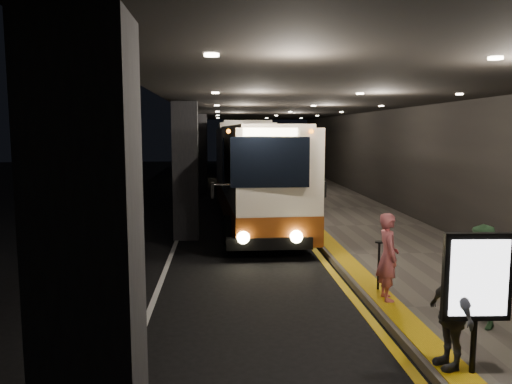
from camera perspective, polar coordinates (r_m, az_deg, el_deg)
name	(u,v)px	position (r m, az deg, el deg)	size (l,w,h in m)	color
ground	(237,271)	(12.58, -2.16, -9.06)	(90.00, 90.00, 0.00)	black
lane_line_white	(180,232)	(17.49, -8.67, -4.53)	(0.12, 50.00, 0.01)	silver
kerb_stripe_yellow	(299,230)	(17.65, 4.93, -4.37)	(0.18, 50.00, 0.01)	gold
sidewalk	(366,227)	(18.17, 12.44, -3.96)	(4.50, 50.00, 0.15)	#514C44
tactile_strip	(313,226)	(17.71, 6.53, -3.85)	(0.50, 50.00, 0.01)	gold
terminal_wall	(431,145)	(18.63, 19.35, 5.14)	(0.10, 50.00, 6.00)	black
support_columns	(186,171)	(16.17, -8.03, 2.40)	(0.80, 24.80, 4.40)	black
canopy	(305,98)	(17.36, 5.59, 10.68)	(9.00, 50.00, 0.40)	black
coach_main	(255,179)	(18.59, -0.14, 1.55)	(2.92, 11.52, 3.56)	beige
coach_second	(242,160)	(28.25, -1.66, 3.71)	(2.67, 12.25, 3.85)	beige
coach_third	(237,152)	(42.76, -2.18, 4.61)	(2.37, 11.11, 3.49)	beige
passenger_boarding	(388,257)	(10.22, 14.84, -7.17)	(0.64, 0.42, 1.74)	#D36268
passenger_waiting_green	(482,276)	(9.42, 24.46, -8.75)	(0.85, 0.53, 1.75)	#3D6E43
passenger_waiting_grey	(450,315)	(7.70, 21.34, -12.96)	(0.90, 0.46, 1.54)	#424347
info_sign	(477,280)	(7.46, 23.97, -9.13)	(0.94, 0.16, 1.98)	black
stanchion_post	(379,266)	(10.88, 13.84, -8.22)	(0.05, 0.05, 1.03)	black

